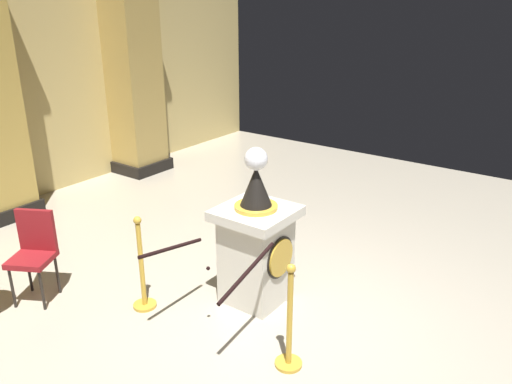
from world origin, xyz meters
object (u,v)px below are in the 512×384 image
Objects in this scene: pedestal_clock at (256,244)px; stanchion_far at (289,332)px; stanchion_near at (142,276)px; cafe_chair_red at (34,248)px.

stanchion_far is at bearing -129.28° from pedestal_clock.
stanchion_far is (0.11, -1.69, -0.01)m from stanchion_near.
pedestal_clock is at bearing 50.72° from stanchion_far.
stanchion_far is 2.81m from cafe_chair_red.
stanchion_near reaches higher than stanchion_far.
stanchion_near is at bearing 93.74° from stanchion_far.
stanchion_near is 1.18m from cafe_chair_red.
stanchion_near is 1.02× the size of stanchion_far.
cafe_chair_red is (-0.62, 2.73, 0.23)m from stanchion_far.
stanchion_near is at bearing -64.04° from cafe_chair_red.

